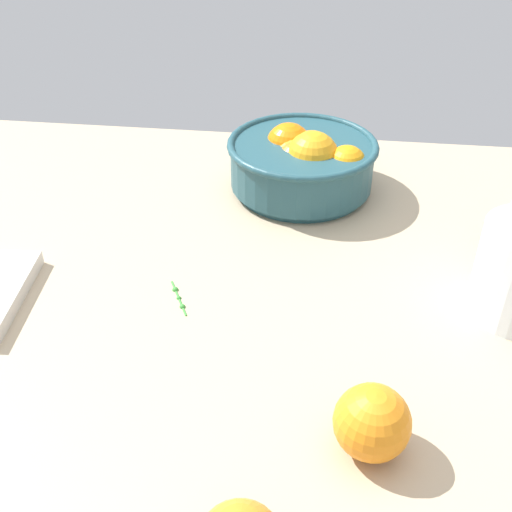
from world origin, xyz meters
TOP-DOWN VIEW (x-y plane):
  - ground_plane at (0.00, 0.00)cm, footprint 140.69×100.99cm
  - fruit_bowl at (4.82, 28.71)cm, footprint 24.94×24.94cm
  - loose_orange_4 at (15.03, -23.58)cm, footprint 7.75×7.75cm
  - herb_sprig_0 at (-9.51, -2.54)cm, footprint 3.77×6.88cm

SIDE VIEW (x-z plane):
  - ground_plane at x=0.00cm, z-range -3.00..0.00cm
  - herb_sprig_0 at x=-9.51cm, z-range -0.18..0.68cm
  - loose_orange_4 at x=15.03cm, z-range 0.00..7.75cm
  - fruit_bowl at x=4.82cm, z-range -0.30..11.04cm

